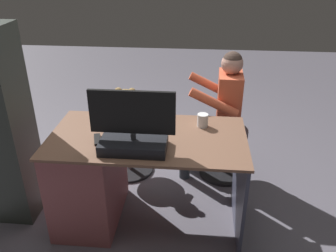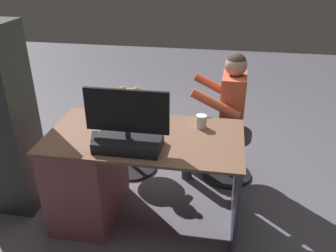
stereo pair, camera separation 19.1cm
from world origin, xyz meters
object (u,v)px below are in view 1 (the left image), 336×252
object	(u,v)px
person	(219,106)
desk	(100,175)
teddy_bear	(126,109)
keyboard	(140,126)
cup	(203,120)
tv_remote	(97,140)
monitor	(133,133)
office_chair_teddy	(128,145)
visitor_chair	(225,147)
computer_mouse	(100,125)

from	to	relation	value
person	desk	bearing A→B (deg)	37.46
desk	teddy_bear	bearing A→B (deg)	-97.08
keyboard	cup	size ratio (longest dim) A/B	4.24
tv_remote	teddy_bear	distance (m)	0.79
monitor	person	world-z (taller)	person
office_chair_teddy	teddy_bear	xyz separation A→B (m)	(0.00, -0.01, 0.37)
person	visitor_chair	bearing A→B (deg)	-178.02
computer_mouse	cup	bearing A→B (deg)	-173.55
teddy_bear	cup	bearing A→B (deg)	144.15
monitor	tv_remote	size ratio (longest dim) A/B	3.68
monitor	computer_mouse	xyz separation A→B (m)	(0.31, -0.29, -0.10)
monitor	office_chair_teddy	size ratio (longest dim) A/B	1.17
office_chair_teddy	teddy_bear	size ratio (longest dim) A/B	1.23
keyboard	tv_remote	bearing A→B (deg)	40.95
desk	cup	bearing A→B (deg)	-166.10
keyboard	computer_mouse	distance (m)	0.30
monitor	computer_mouse	size ratio (longest dim) A/B	5.75
computer_mouse	person	distance (m)	1.09
teddy_bear	visitor_chair	xyz separation A→B (m)	(-0.91, -0.02, -0.37)
keyboard	teddy_bear	distance (m)	0.60
tv_remote	desk	bearing A→B (deg)	-84.73
computer_mouse	office_chair_teddy	size ratio (longest dim) A/B	0.20
computer_mouse	desk	bearing A→B (deg)	87.52
teddy_bear	visitor_chair	size ratio (longest dim) A/B	0.81
cup	visitor_chair	bearing A→B (deg)	-114.32
teddy_bear	desk	bearing A→B (deg)	82.92
visitor_chair	monitor	bearing A→B (deg)	52.42
computer_mouse	cup	distance (m)	0.77
monitor	cup	xyz separation A→B (m)	(-0.45, -0.38, -0.07)
keyboard	teddy_bear	xyz separation A→B (m)	(0.22, -0.55, -0.12)
visitor_chair	office_chair_teddy	bearing A→B (deg)	1.98
keyboard	visitor_chair	distance (m)	1.02
monitor	computer_mouse	distance (m)	0.44
monitor	cup	size ratio (longest dim) A/B	5.57
tv_remote	person	size ratio (longest dim) A/B	0.13
desk	person	bearing A→B (deg)	-142.54
visitor_chair	cup	bearing A→B (deg)	65.68
teddy_bear	visitor_chair	bearing A→B (deg)	-178.80
office_chair_teddy	cup	bearing A→B (deg)	144.85
monitor	person	bearing A→B (deg)	-124.01
monitor	person	xyz separation A→B (m)	(-0.60, -0.88, -0.17)
desk	person	distance (m)	1.19
cup	visitor_chair	xyz separation A→B (m)	(-0.23, -0.51, -0.52)
computer_mouse	office_chair_teddy	xyz separation A→B (m)	(-0.08, -0.57, -0.49)
keyboard	visitor_chair	size ratio (longest dim) A/B	0.89
monitor	visitor_chair	size ratio (longest dim) A/B	1.17
monitor	visitor_chair	xyz separation A→B (m)	(-0.68, -0.89, -0.59)
desk	teddy_bear	xyz separation A→B (m)	(-0.08, -0.68, 0.25)
computer_mouse	tv_remote	distance (m)	0.20
person	teddy_bear	bearing A→B (deg)	1.12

